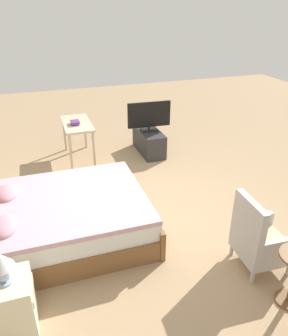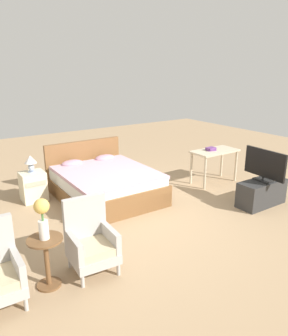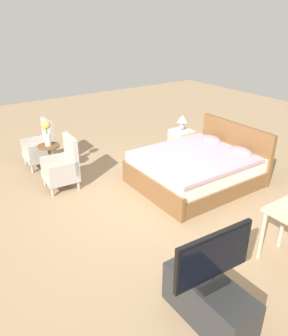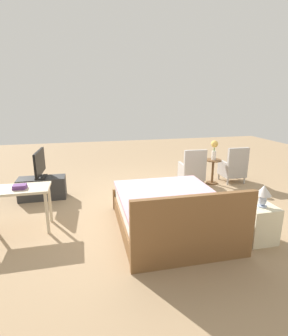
{
  "view_description": "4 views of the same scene",
  "coord_description": "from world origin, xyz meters",
  "views": [
    {
      "loc": [
        -3.73,
        1.28,
        2.78
      ],
      "look_at": [
        -0.01,
        0.01,
        0.77
      ],
      "focal_mm": 35.0,
      "sensor_mm": 36.0,
      "label": 1
    },
    {
      "loc": [
        -2.85,
        -4.23,
        2.44
      ],
      "look_at": [
        0.16,
        0.23,
        0.78
      ],
      "focal_mm": 35.0,
      "sensor_mm": 36.0,
      "label": 2
    },
    {
      "loc": [
        3.63,
        -2.66,
        2.77
      ],
      "look_at": [
        -0.01,
        -0.14,
        0.69
      ],
      "focal_mm": 35.0,
      "sensor_mm": 36.0,
      "label": 3
    },
    {
      "loc": [
        1.15,
        4.81,
        2.12
      ],
      "look_at": [
        0.06,
        0.16,
        0.81
      ],
      "focal_mm": 28.0,
      "sensor_mm": 36.0,
      "label": 4
    }
  ],
  "objects": [
    {
      "name": "ground_plane",
      "position": [
        0.0,
        0.0,
        0.0
      ],
      "size": [
        16.0,
        16.0,
        0.0
      ],
      "primitive_type": "plane",
      "color": "#A38460"
    },
    {
      "name": "tv_flatscreen",
      "position": [
        2.07,
        -0.81,
        0.77
      ],
      "size": [
        0.22,
        0.86,
        0.58
      ],
      "color": "black",
      "rests_on": "tv_stand"
    },
    {
      "name": "bed",
      "position": [
        -0.16,
        1.13,
        0.3
      ],
      "size": [
        1.68,
        2.04,
        0.96
      ],
      "color": "brown",
      "rests_on": "ground_plane"
    },
    {
      "name": "table_lamp",
      "position": [
        -1.33,
        1.75,
        0.78
      ],
      "size": [
        0.22,
        0.22,
        0.33
      ],
      "color": "#9EADC6",
      "rests_on": "nightstand"
    },
    {
      "name": "nightstand",
      "position": [
        -1.33,
        1.75,
        0.28
      ],
      "size": [
        0.44,
        0.41,
        0.56
      ],
      "color": "beige",
      "rests_on": "ground_plane"
    },
    {
      "name": "flower_vase",
      "position": [
        -1.95,
        -0.92,
        0.91
      ],
      "size": [
        0.17,
        0.17,
        0.48
      ],
      "color": "silver",
      "rests_on": "side_table"
    },
    {
      "name": "armchair_by_window_left",
      "position": [
        -2.51,
        -0.89,
        0.37
      ],
      "size": [
        0.55,
        0.55,
        0.92
      ],
      "color": "#ADA8A3",
      "rests_on": "ground_plane"
    },
    {
      "name": "tv_stand",
      "position": [
        2.06,
        -0.81,
        0.23
      ],
      "size": [
        0.96,
        0.4,
        0.47
      ],
      "color": "#2D2D2D",
      "rests_on": "ground_plane"
    },
    {
      "name": "armchair_by_window_right",
      "position": [
        -1.39,
        -0.89,
        0.37
      ],
      "size": [
        0.57,
        0.57,
        0.92
      ],
      "color": "#ADA8A3",
      "rests_on": "ground_plane"
    },
    {
      "name": "side_table",
      "position": [
        -1.95,
        -0.92,
        0.38
      ],
      "size": [
        0.4,
        0.4,
        0.61
      ],
      "color": "brown",
      "rests_on": "ground_plane"
    }
  ]
}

